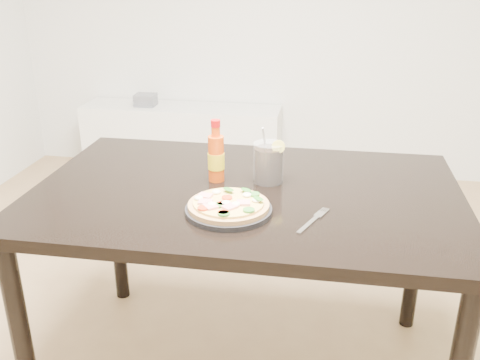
% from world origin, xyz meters
% --- Properties ---
extents(dining_table, '(1.40, 0.90, 0.75)m').
position_xyz_m(dining_table, '(-0.03, 0.11, 0.67)').
color(dining_table, black).
rests_on(dining_table, ground).
extents(plate, '(0.26, 0.26, 0.02)m').
position_xyz_m(plate, '(-0.05, -0.07, 0.76)').
color(plate, black).
rests_on(plate, dining_table).
extents(pizza, '(0.24, 0.24, 0.03)m').
position_xyz_m(pizza, '(-0.05, -0.08, 0.78)').
color(pizza, tan).
rests_on(pizza, plate).
extents(hot_sauce_bottle, '(0.07, 0.07, 0.21)m').
position_xyz_m(hot_sauce_bottle, '(-0.14, 0.17, 0.83)').
color(hot_sauce_bottle, '#DE4A0D').
rests_on(hot_sauce_bottle, dining_table).
extents(cola_cup, '(0.11, 0.10, 0.19)m').
position_xyz_m(cola_cup, '(0.04, 0.19, 0.81)').
color(cola_cup, black).
rests_on(cola_cup, dining_table).
extents(fork, '(0.09, 0.18, 0.00)m').
position_xyz_m(fork, '(0.20, -0.08, 0.75)').
color(fork, silver).
rests_on(fork, dining_table).
extents(media_console, '(1.40, 0.34, 0.50)m').
position_xyz_m(media_console, '(-0.80, 2.07, 0.25)').
color(media_console, white).
rests_on(media_console, ground).
extents(cd_stack, '(0.14, 0.12, 0.08)m').
position_xyz_m(cd_stack, '(-1.05, 2.05, 0.54)').
color(cd_stack, slate).
rests_on(cd_stack, media_console).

